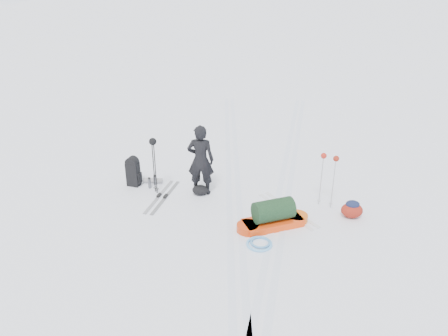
{
  "coord_description": "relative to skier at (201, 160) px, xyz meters",
  "views": [
    {
      "loc": [
        0.36,
        -9.05,
        5.28
      ],
      "look_at": [
        -0.25,
        0.09,
        0.95
      ],
      "focal_mm": 35.0,
      "sensor_mm": 36.0,
      "label": 1
    }
  ],
  "objects": [
    {
      "name": "ground",
      "position": [
        0.86,
        -0.6,
        -0.9
      ],
      "size": [
        200.0,
        200.0,
        0.0
      ],
      "primitive_type": "plane",
      "color": "silver",
      "rests_on": "ground"
    },
    {
      "name": "small_daypack",
      "position": [
        3.55,
        -0.93,
        -0.7
      ],
      "size": [
        0.57,
        0.48,
        0.42
      ],
      "rotation": [
        0.0,
        0.0,
        -0.26
      ],
      "color": "maroon",
      "rests_on": "ground"
    },
    {
      "name": "touring_skis_grey",
      "position": [
        -0.94,
        -0.29,
        -0.89
      ],
      "size": [
        0.59,
        1.76,
        0.06
      ],
      "rotation": [
        0.0,
        0.0,
        1.38
      ],
      "color": "gray",
      "rests_on": "ground"
    },
    {
      "name": "skier",
      "position": [
        0.0,
        0.0,
        0.0
      ],
      "size": [
        0.67,
        0.45,
        1.8
      ],
      "primitive_type": "imported",
      "rotation": [
        0.0,
        0.0,
        3.11
      ],
      "color": "black",
      "rests_on": "ground"
    },
    {
      "name": "ski_poles_silver",
      "position": [
        3.02,
        -0.46,
        0.22
      ],
      "size": [
        0.39,
        0.28,
        1.34
      ],
      "rotation": [
        0.0,
        0.0,
        -0.33
      ],
      "color": "#AEB0B5",
      "rests_on": "ground"
    },
    {
      "name": "expedition_rucksack",
      "position": [
        -1.74,
        0.31,
        -0.53
      ],
      "size": [
        0.89,
        0.39,
        0.81
      ],
      "rotation": [
        0.0,
        0.0,
        -0.24
      ],
      "color": "black",
      "rests_on": "ground"
    },
    {
      "name": "ski_tracks",
      "position": [
        1.47,
        0.27,
        -0.9
      ],
      "size": [
        3.38,
        17.97,
        0.01
      ],
      "color": "silver",
      "rests_on": "ground"
    },
    {
      "name": "touring_skis_white",
      "position": [
        2.13,
        -0.74,
        -0.89
      ],
      "size": [
        1.35,
        1.72,
        0.07
      ],
      "rotation": [
        0.0,
        0.0,
        -0.94
      ],
      "color": "silver",
      "rests_on": "ground"
    },
    {
      "name": "pulk_sled",
      "position": [
        1.75,
        -1.43,
        -0.66
      ],
      "size": [
        1.73,
        1.12,
        0.64
      ],
      "rotation": [
        0.0,
        0.0,
        0.41
      ],
      "color": "red",
      "rests_on": "ground"
    },
    {
      "name": "rope_coil",
      "position": [
        1.46,
        -2.15,
        -0.87
      ],
      "size": [
        0.55,
        0.55,
        0.07
      ],
      "rotation": [
        0.0,
        0.0,
        -0.0
      ],
      "color": "#60AFEB",
      "rests_on": "ground"
    },
    {
      "name": "thermos_pair",
      "position": [
        -1.31,
        0.26,
        -0.76
      ],
      "size": [
        0.19,
        0.3,
        0.3
      ],
      "rotation": [
        0.0,
        0.0,
        0.34
      ],
      "color": "#56585E",
      "rests_on": "ground"
    },
    {
      "name": "ski_poles_black",
      "position": [
        -1.14,
        -0.05,
        0.3
      ],
      "size": [
        0.18,
        0.18,
        1.47
      ],
      "rotation": [
        0.0,
        0.0,
        0.07
      ],
      "color": "black",
      "rests_on": "ground"
    },
    {
      "name": "stuff_sack",
      "position": [
        -0.02,
        -0.1,
        -0.78
      ],
      "size": [
        0.44,
        0.35,
        0.25
      ],
      "rotation": [
        0.0,
        0.0,
        -0.12
      ],
      "color": "black",
      "rests_on": "ground"
    }
  ]
}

